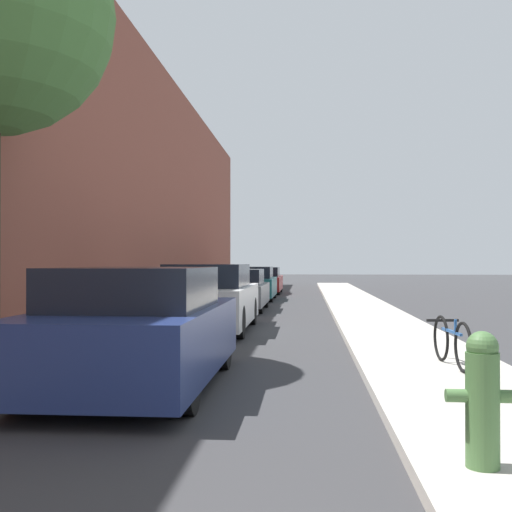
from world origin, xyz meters
TOP-DOWN VIEW (x-y plane):
  - ground_plane at (0.00, 16.00)m, footprint 120.00×120.00m
  - sidewalk_left at (-2.90, 16.00)m, footprint 2.00×52.00m
  - sidewalk_right at (2.90, 16.00)m, footprint 2.00×52.00m
  - building_facade_left at (-4.25, 16.00)m, footprint 0.70×52.00m
  - parked_car_navy at (-0.82, 7.99)m, footprint 1.87×4.20m
  - parked_car_white at (-0.92, 14.08)m, footprint 1.79×4.48m
  - parked_car_grey at (-1.00, 19.84)m, footprint 1.86×4.03m
  - parked_car_teal at (-0.99, 25.11)m, footprint 1.85×4.05m
  - parked_car_red at (-0.94, 30.13)m, footprint 1.87×4.21m
  - fire_hydrant at (2.37, 4.98)m, footprint 0.48×0.22m
  - bicycle at (3.10, 9.07)m, footprint 0.44×1.56m

SIDE VIEW (x-z plane):
  - ground_plane at x=0.00m, z-range 0.00..0.00m
  - sidewalk_left at x=-2.90m, z-range 0.00..0.12m
  - sidewalk_right at x=2.90m, z-range 0.00..0.12m
  - bicycle at x=3.10m, z-range 0.13..0.77m
  - fire_hydrant at x=2.37m, z-range 0.13..1.05m
  - parked_car_red at x=-0.94m, z-range -0.02..1.24m
  - parked_car_grey at x=-1.00m, z-range -0.02..1.26m
  - parked_car_teal at x=-0.99m, z-range -0.03..1.29m
  - parked_car_navy at x=-0.82m, z-range -0.03..1.41m
  - parked_car_white at x=-0.92m, z-range -0.03..1.42m
  - building_facade_left at x=-4.25m, z-range 0.00..8.51m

